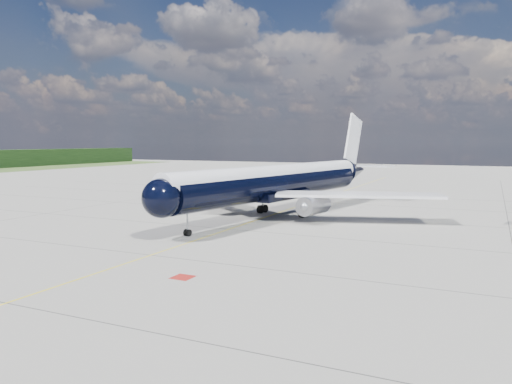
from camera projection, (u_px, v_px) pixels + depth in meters
ground at (291, 209)px, 76.90m from camera, size 320.00×320.00×0.00m
taxiway_centerline at (278, 213)px, 72.41m from camera, size 0.16×160.00×0.01m
red_marking at (183, 277)px, 38.04m from camera, size 1.60×1.60×0.01m
main_airliner at (282, 181)px, 69.81m from camera, size 42.90×52.78×15.31m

